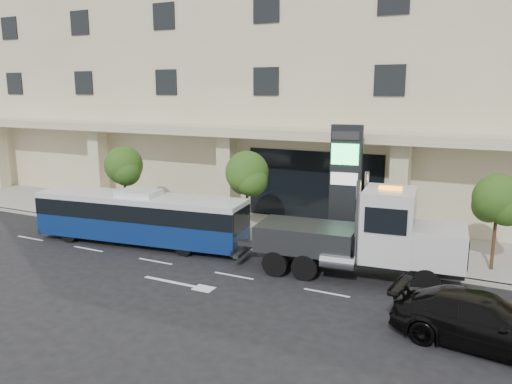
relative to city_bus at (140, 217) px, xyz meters
The scene contains 11 objects.
ground 6.41m from the city_bus, ahead, with size 120.00×120.00×0.00m, color black.
sidewalk 7.93m from the city_bus, 36.91° to the left, with size 120.00×6.00×0.15m, color gray.
curb 6.61m from the city_bus, 15.17° to the left, with size 120.00×0.30×0.15m, color gray.
convention_center 18.47m from the city_bus, 67.54° to the left, with size 60.00×17.60×20.00m.
tree_left 5.26m from the city_bus, 138.60° to the left, with size 2.27×2.20×4.22m.
tree_mid 5.71m from the city_bus, 37.55° to the left, with size 2.28×2.20×4.38m.
tree_right 16.20m from the city_bus, 11.76° to the left, with size 2.10×2.00×4.04m.
city_bus is the anchor object (origin of this frame).
tow_truck 11.18m from the city_bus, ahead, with size 9.35×3.05×4.24m.
black_sedan 16.09m from the city_bus, 12.77° to the right, with size 2.19×5.39×1.56m, color black.
signage_pylon 10.13m from the city_bus, 22.71° to the left, with size 1.50×0.71×5.80m.
Camera 1 is at (9.42, -18.54, 7.52)m, focal length 35.00 mm.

